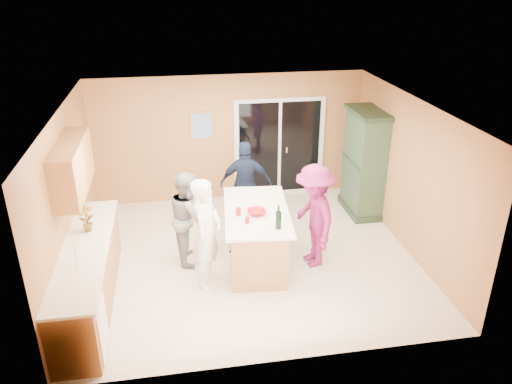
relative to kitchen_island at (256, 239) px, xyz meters
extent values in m
plane|color=white|center=(-0.10, 0.21, -0.46)|extent=(5.50, 5.50, 0.00)
cube|color=silver|center=(-0.10, 0.21, 2.14)|extent=(5.50, 5.00, 0.10)
cube|color=tan|center=(-0.10, 2.71, 0.84)|extent=(5.50, 0.10, 2.60)
cube|color=tan|center=(-0.10, -2.29, 0.84)|extent=(5.50, 0.10, 2.60)
cube|color=tan|center=(-2.85, 0.21, 0.84)|extent=(0.10, 5.00, 2.60)
cube|color=tan|center=(2.65, 0.21, 0.84)|extent=(0.10, 5.00, 2.60)
cube|color=#A56440|center=(-2.55, -0.69, -0.01)|extent=(0.60, 3.00, 0.90)
cube|color=white|center=(-2.54, -1.79, -0.06)|extent=(0.62, 0.60, 0.72)
cube|color=white|center=(-2.54, -0.69, 0.46)|extent=(0.65, 3.05, 0.04)
cylinder|color=silver|center=(-2.55, -1.19, 0.63)|extent=(0.02, 0.02, 0.30)
cube|color=#A56440|center=(-2.68, 0.01, 1.42)|extent=(0.35, 1.60, 0.75)
cube|color=silver|center=(0.95, 2.68, 0.59)|extent=(1.90, 0.05, 2.10)
cube|color=black|center=(0.95, 2.67, 0.59)|extent=(1.70, 0.03, 1.94)
cube|color=silver|center=(0.95, 2.66, 0.59)|extent=(0.06, 0.04, 1.94)
cube|color=silver|center=(1.10, 2.65, 0.54)|extent=(0.02, 0.03, 0.12)
cube|color=#A47952|center=(-0.65, 2.69, 1.14)|extent=(0.46, 0.03, 0.56)
cube|color=#4E75A1|center=(-0.65, 2.68, 1.14)|extent=(0.38, 0.02, 0.48)
cube|color=#A56440|center=(0.00, 0.00, 0.01)|extent=(1.01, 1.72, 0.94)
cube|color=white|center=(0.00, 0.00, 0.50)|extent=(1.19, 1.95, 0.04)
cube|color=black|center=(0.00, 0.00, -0.41)|extent=(0.91, 1.63, 0.11)
cube|color=#203422|center=(2.39, 1.56, -0.40)|extent=(0.58, 1.09, 0.12)
cube|color=#385438|center=(2.39, 1.56, 0.57)|extent=(0.52, 1.03, 1.94)
cube|color=#203422|center=(2.39, 1.56, 1.58)|extent=(0.60, 1.13, 0.08)
imported|color=white|center=(-0.83, -0.43, 0.41)|extent=(0.65, 0.75, 1.75)
imported|color=gray|center=(-1.07, 0.33, 0.32)|extent=(0.65, 0.80, 1.56)
imported|color=#182235|center=(0.05, 1.44, 0.36)|extent=(1.00, 0.51, 1.63)
imported|color=#8A1E5E|center=(0.91, -0.14, 0.40)|extent=(0.76, 1.18, 1.73)
imported|color=#A61214|center=(-0.02, -0.14, 0.55)|extent=(0.31, 0.31, 0.07)
imported|color=#A22D10|center=(-2.55, -0.20, 0.70)|extent=(0.25, 0.19, 0.44)
cylinder|color=#A61214|center=(-0.21, -0.41, 0.57)|extent=(0.07, 0.07, 0.09)
cylinder|color=#A61214|center=(-0.31, -0.12, 0.58)|extent=(0.10, 0.10, 0.12)
cylinder|color=black|center=(0.21, -0.65, 0.66)|extent=(0.09, 0.09, 0.27)
cylinder|color=black|center=(0.21, -0.65, 0.84)|extent=(0.03, 0.03, 0.10)
cylinder|color=silver|center=(-0.01, 0.31, 0.53)|extent=(0.24, 0.24, 0.01)
camera|label=1|loc=(-1.20, -6.98, 4.03)|focal=35.00mm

